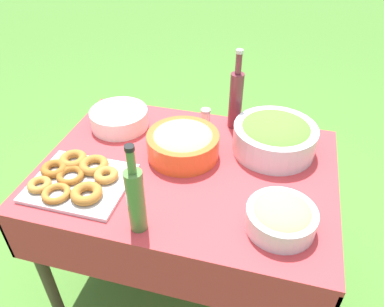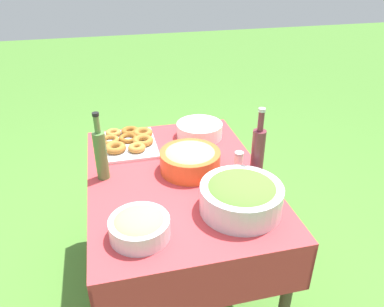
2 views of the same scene
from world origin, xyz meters
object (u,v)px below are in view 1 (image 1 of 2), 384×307
at_px(olive_oil_bottle, 136,198).
at_px(pasta_bowl, 183,143).
at_px(donut_platter, 78,178).
at_px(plate_stack, 119,118).
at_px(salad_bowl, 275,136).
at_px(bread_bowl, 281,217).
at_px(wine_bottle, 236,98).

bearing_deg(olive_oil_bottle, pasta_bowl, -94.34).
xyz_separation_m(donut_platter, plate_stack, (0.01, -0.41, 0.02)).
bearing_deg(olive_oil_bottle, donut_platter, -25.39).
distance_m(salad_bowl, bread_bowl, 0.44).
distance_m(donut_platter, wine_bottle, 0.76).
distance_m(donut_platter, bread_bowl, 0.76).
relative_size(pasta_bowl, bread_bowl, 1.27).
xyz_separation_m(salad_bowl, plate_stack, (0.70, -0.00, -0.03)).
xyz_separation_m(plate_stack, olive_oil_bottle, (-0.31, 0.56, 0.09)).
xyz_separation_m(olive_oil_bottle, bread_bowl, (-0.45, -0.12, -0.08)).
height_order(pasta_bowl, bread_bowl, pasta_bowl).
height_order(olive_oil_bottle, wine_bottle, wine_bottle).
relative_size(pasta_bowl, olive_oil_bottle, 0.88).
height_order(donut_platter, bread_bowl, bread_bowl).
xyz_separation_m(plate_stack, bread_bowl, (-0.77, 0.43, 0.01)).
relative_size(salad_bowl, plate_stack, 1.31).
distance_m(plate_stack, olive_oil_bottle, 0.64).
distance_m(pasta_bowl, wine_bottle, 0.33).
bearing_deg(donut_platter, bread_bowl, 178.25).
distance_m(pasta_bowl, plate_stack, 0.37).
bearing_deg(bread_bowl, donut_platter, -1.75).
height_order(plate_stack, wine_bottle, wine_bottle).
height_order(pasta_bowl, olive_oil_bottle, olive_oil_bottle).
bearing_deg(olive_oil_bottle, bread_bowl, -164.93).
height_order(pasta_bowl, donut_platter, pasta_bowl).
bearing_deg(donut_platter, wine_bottle, -132.39).
relative_size(salad_bowl, bread_bowl, 1.48).
height_order(salad_bowl, pasta_bowl, salad_bowl).
distance_m(wine_bottle, bread_bowl, 0.64).
bearing_deg(plate_stack, pasta_bowl, 158.43).
bearing_deg(salad_bowl, olive_oil_bottle, 54.70).
distance_m(pasta_bowl, donut_platter, 0.44).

